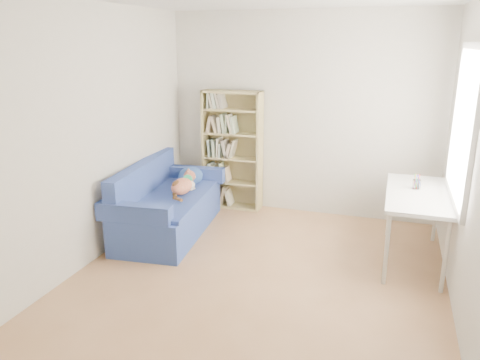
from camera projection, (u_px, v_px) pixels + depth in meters
name	position (u px, v px, depth m)	size (l,w,h in m)	color
ground	(258.00, 277.00, 4.57)	(4.00, 4.00, 0.00)	#996C45
room_shell	(271.00, 110.00, 4.11)	(3.54, 4.04, 2.62)	silver
sofa	(167.00, 206.00, 5.61)	(0.97, 1.78, 0.84)	navy
bookshelf	(232.00, 155.00, 6.32)	(0.80, 0.25, 1.60)	tan
desk	(417.00, 199.00, 4.74)	(0.61, 1.32, 0.75)	white
pen_cup	(417.00, 183.00, 4.83)	(0.08, 0.08, 0.16)	white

